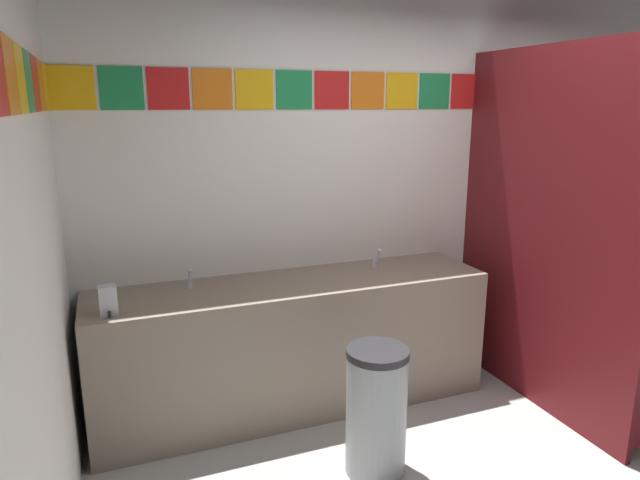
% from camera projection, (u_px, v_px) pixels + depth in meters
% --- Properties ---
extents(wall_back, '(4.32, 0.09, 2.88)m').
position_uv_depth(wall_back, '(396.00, 171.00, 3.90)').
color(wall_back, white).
rests_on(wall_back, ground_plane).
extents(wall_side, '(0.09, 3.31, 2.88)m').
position_uv_depth(wall_side, '(4.00, 269.00, 1.59)').
color(wall_side, white).
rests_on(wall_side, ground_plane).
extents(vanity_counter, '(2.46, 0.59, 0.83)m').
position_uv_depth(vanity_counter, '(294.00, 343.00, 3.53)').
color(vanity_counter, gray).
rests_on(vanity_counter, ground_plane).
extents(faucet_left, '(0.04, 0.10, 0.14)m').
position_uv_depth(faucet_left, '(190.00, 281.00, 3.28)').
color(faucet_left, silver).
rests_on(faucet_left, vanity_counter).
extents(faucet_right, '(0.04, 0.10, 0.14)m').
position_uv_depth(faucet_right, '(376.00, 260.00, 3.71)').
color(faucet_right, silver).
rests_on(faucet_right, vanity_counter).
extents(soap_dispenser, '(0.09, 0.09, 0.16)m').
position_uv_depth(soap_dispenser, '(108.00, 300.00, 2.88)').
color(soap_dispenser, '#B7BABF').
rests_on(soap_dispenser, vanity_counter).
extents(stall_divider, '(0.92, 1.55, 2.25)m').
position_uv_depth(stall_divider, '(597.00, 240.00, 3.26)').
color(stall_divider, maroon).
rests_on(stall_divider, ground_plane).
extents(toilet, '(0.39, 0.49, 0.74)m').
position_uv_depth(toilet, '(564.00, 324.00, 4.14)').
color(toilet, white).
rests_on(toilet, ground_plane).
extents(trash_bin, '(0.32, 0.32, 0.70)m').
position_uv_depth(trash_bin, '(376.00, 411.00, 2.89)').
color(trash_bin, '#999EA3').
rests_on(trash_bin, ground_plane).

